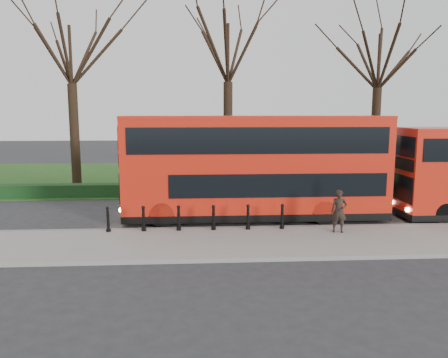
{
  "coord_description": "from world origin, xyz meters",
  "views": [
    {
      "loc": [
        -0.04,
        -18.99,
        5.0
      ],
      "look_at": [
        1.16,
        0.5,
        2.0
      ],
      "focal_mm": 35.0,
      "sensor_mm": 36.0,
      "label": 1
    }
  ],
  "objects": [
    {
      "name": "yellow_line_outer",
      "position": [
        0.0,
        -0.7,
        0.01
      ],
      "size": [
        60.0,
        0.1,
        0.01
      ],
      "primitive_type": "cube",
      "color": "yellow",
      "rests_on": "ground"
    },
    {
      "name": "yellow_line_inner",
      "position": [
        0.0,
        -0.5,
        0.01
      ],
      "size": [
        60.0,
        0.1,
        0.01
      ],
      "primitive_type": "cube",
      "color": "yellow",
      "rests_on": "ground"
    },
    {
      "name": "grass_verge",
      "position": [
        0.0,
        15.0,
        0.03
      ],
      "size": [
        60.0,
        18.0,
        0.06
      ],
      "primitive_type": "cube",
      "color": "#234A18",
      "rests_on": "ground"
    },
    {
      "name": "ground",
      "position": [
        0.0,
        0.0,
        0.0
      ],
      "size": [
        120.0,
        120.0,
        0.0
      ],
      "primitive_type": "plane",
      "color": "#28282B",
      "rests_on": "ground"
    },
    {
      "name": "bus_lead",
      "position": [
        2.64,
        1.04,
        2.43
      ],
      "size": [
        12.12,
        2.78,
        4.83
      ],
      "color": "red",
      "rests_on": "ground"
    },
    {
      "name": "pavement",
      "position": [
        0.0,
        -3.0,
        0.07
      ],
      "size": [
        60.0,
        4.0,
        0.15
      ],
      "primitive_type": "cube",
      "color": "gray",
      "rests_on": "ground"
    },
    {
      "name": "tree_mid",
      "position": [
        2.0,
        10.0,
        9.18
      ],
      "size": [
        8.08,
        8.08,
        12.62
      ],
      "color": "black",
      "rests_on": "ground"
    },
    {
      "name": "tree_right",
      "position": [
        12.0,
        10.0,
        8.71
      ],
      "size": [
        7.67,
        7.67,
        11.98
      ],
      "color": "black",
      "rests_on": "ground"
    },
    {
      "name": "tree_left",
      "position": [
        -8.0,
        10.0,
        8.98
      ],
      "size": [
        7.9,
        7.9,
        12.35
      ],
      "color": "black",
      "rests_on": "ground"
    },
    {
      "name": "bollard_row",
      "position": [
        -0.11,
        -1.35,
        0.65
      ],
      "size": [
        7.35,
        0.15,
        1.0
      ],
      "color": "black",
      "rests_on": "pavement"
    },
    {
      "name": "hedge",
      "position": [
        0.0,
        6.8,
        0.4
      ],
      "size": [
        60.0,
        0.9,
        0.8
      ],
      "primitive_type": "cube",
      "color": "black",
      "rests_on": "ground"
    },
    {
      "name": "kerb",
      "position": [
        0.0,
        -1.0,
        0.07
      ],
      "size": [
        60.0,
        0.25,
        0.16
      ],
      "primitive_type": "cube",
      "color": "slate",
      "rests_on": "ground"
    },
    {
      "name": "pedestrian",
      "position": [
        5.68,
        -2.03,
        1.02
      ],
      "size": [
        0.69,
        0.51,
        1.74
      ],
      "primitive_type": "imported",
      "rotation": [
        0.0,
        0.0,
        -0.16
      ],
      "color": "black",
      "rests_on": "pavement"
    }
  ]
}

